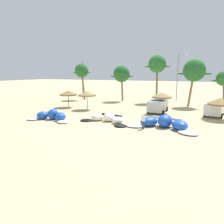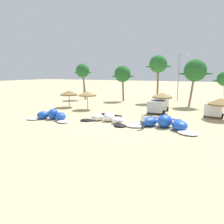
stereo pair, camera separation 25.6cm
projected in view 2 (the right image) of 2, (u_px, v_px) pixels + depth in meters
name	position (u px, v px, depth m)	size (l,w,h in m)	color
ground_plane	(117.00, 125.00, 24.75)	(260.00, 260.00, 0.00)	#C6B284
kite_far_left	(52.00, 116.00, 27.21)	(6.16, 3.04, 1.35)	white
kite_left	(107.00, 118.00, 26.03)	(6.67, 3.52, 1.09)	black
kite_left_of_center	(164.00, 123.00, 23.17)	(7.92, 4.00, 1.37)	white
beach_umbrella_near_van	(69.00, 93.00, 36.92)	(3.03, 3.03, 2.83)	brown
beach_umbrella_middle	(87.00, 94.00, 34.45)	(2.94, 2.94, 2.93)	brown
beach_umbrella_near_palms	(162.00, 95.00, 31.64)	(3.00, 3.00, 2.96)	brown
beach_umbrella_outermost	(221.00, 102.00, 26.99)	(3.12, 3.12, 2.72)	brown
parked_van	(216.00, 108.00, 29.79)	(2.83, 5.62, 1.84)	white
parked_car_second	(159.00, 105.00, 32.25)	(2.40, 5.03, 1.84)	#B2B7BC
person_near_kites	(143.00, 122.00, 22.62)	(0.36, 0.24, 1.62)	#383842
palm_leftmost	(83.00, 71.00, 47.00)	(4.42, 2.95, 7.70)	brown
palm_left	(123.00, 74.00, 44.47)	(5.02, 3.35, 7.23)	#7F6647
palm_left_of_gap	(158.00, 64.00, 41.97)	(5.10, 3.40, 9.16)	brown
palm_center_left	(195.00, 71.00, 37.01)	(5.64, 3.76, 8.06)	#7F6647
lamppost_west	(84.00, 78.00, 49.90)	(2.15, 0.24, 8.19)	gray
lamppost_west_center	(179.00, 75.00, 44.77)	(2.00, 0.24, 9.49)	gray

